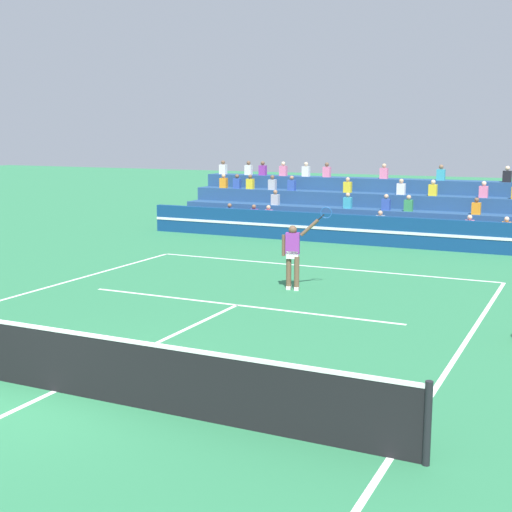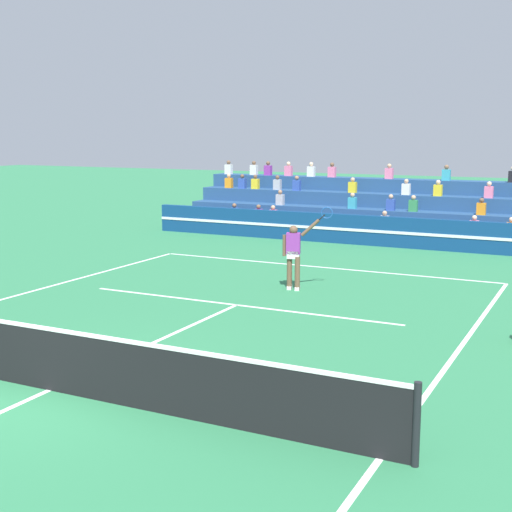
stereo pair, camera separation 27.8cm
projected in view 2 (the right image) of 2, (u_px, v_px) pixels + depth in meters
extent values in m
plane|color=#2D7A4C|center=(49.00, 390.00, 11.50)|extent=(120.00, 120.00, 0.00)
cube|color=white|center=(320.00, 267.00, 21.99)|extent=(11.00, 0.10, 0.01)
cube|color=white|center=(380.00, 459.00, 9.08)|extent=(0.10, 23.80, 0.01)
cube|color=white|center=(236.00, 305.00, 17.17)|extent=(8.25, 0.10, 0.01)
cube|color=white|center=(49.00, 390.00, 11.50)|extent=(0.10, 12.85, 0.01)
cylinder|color=black|center=(417.00, 425.00, 8.79)|extent=(0.10, 0.10, 1.10)
cube|color=black|center=(48.00, 360.00, 11.42)|extent=(11.90, 0.02, 1.00)
cube|color=white|center=(46.00, 329.00, 11.32)|extent=(11.90, 0.04, 0.06)
cube|color=navy|center=(368.00, 230.00, 26.17)|extent=(18.00, 0.24, 1.10)
cube|color=white|center=(367.00, 231.00, 26.06)|extent=(18.00, 0.02, 0.10)
cube|color=navy|center=(378.00, 233.00, 27.34)|extent=(17.30, 0.95, 0.55)
cube|color=orange|center=(511.00, 229.00, 24.98)|extent=(0.32, 0.22, 0.44)
sphere|color=beige|center=(512.00, 220.00, 24.92)|extent=(0.18, 0.18, 0.18)
cube|color=pink|center=(273.00, 215.00, 29.04)|extent=(0.32, 0.22, 0.44)
sphere|color=tan|center=(273.00, 207.00, 28.98)|extent=(0.18, 0.18, 0.18)
cube|color=#B2B2B7|center=(384.00, 222.00, 26.98)|extent=(0.32, 0.22, 0.44)
sphere|color=tan|center=(385.00, 213.00, 26.93)|extent=(0.18, 0.18, 0.18)
cube|color=#2D4CA5|center=(234.00, 213.00, 29.83)|extent=(0.32, 0.22, 0.44)
sphere|color=brown|center=(234.00, 205.00, 29.77)|extent=(0.18, 0.18, 0.18)
cube|color=purple|center=(259.00, 214.00, 29.33)|extent=(0.32, 0.22, 0.44)
sphere|color=brown|center=(259.00, 207.00, 29.27)|extent=(0.18, 0.18, 0.18)
cube|color=pink|center=(474.00, 227.00, 25.53)|extent=(0.32, 0.22, 0.44)
sphere|color=beige|center=(475.00, 218.00, 25.48)|extent=(0.18, 0.18, 0.18)
cube|color=navy|center=(386.00, 224.00, 28.13)|extent=(17.30, 0.95, 1.10)
cube|color=#338C4C|center=(413.00, 206.00, 27.36)|extent=(0.32, 0.22, 0.44)
sphere|color=tan|center=(414.00, 198.00, 27.30)|extent=(0.18, 0.18, 0.18)
cube|color=#2D4CA5|center=(391.00, 205.00, 27.75)|extent=(0.32, 0.22, 0.44)
sphere|color=tan|center=(391.00, 197.00, 27.69)|extent=(0.18, 0.18, 0.18)
cube|color=#B2B2B7|center=(280.00, 200.00, 29.83)|extent=(0.32, 0.22, 0.44)
sphere|color=#9E7051|center=(280.00, 192.00, 29.78)|extent=(0.18, 0.18, 0.18)
cube|color=teal|center=(352.00, 203.00, 28.44)|extent=(0.32, 0.22, 0.44)
sphere|color=tan|center=(353.00, 195.00, 28.38)|extent=(0.18, 0.18, 0.18)
cube|color=orange|center=(481.00, 209.00, 26.25)|extent=(0.32, 0.22, 0.44)
sphere|color=brown|center=(482.00, 200.00, 26.19)|extent=(0.18, 0.18, 0.18)
cube|color=navy|center=(393.00, 214.00, 28.92)|extent=(17.30, 0.95, 1.65)
cube|color=pink|center=(489.00, 192.00, 26.95)|extent=(0.32, 0.22, 0.44)
sphere|color=beige|center=(489.00, 184.00, 26.89)|extent=(0.18, 0.18, 0.18)
cube|color=yellow|center=(438.00, 190.00, 27.79)|extent=(0.32, 0.22, 0.44)
sphere|color=beige|center=(438.00, 182.00, 27.73)|extent=(0.18, 0.18, 0.18)
cube|color=yellow|center=(255.00, 184.00, 31.30)|extent=(0.32, 0.22, 0.44)
sphere|color=brown|center=(255.00, 177.00, 31.24)|extent=(0.18, 0.18, 0.18)
cube|color=yellow|center=(353.00, 187.00, 29.33)|extent=(0.32, 0.22, 0.44)
sphere|color=tan|center=(353.00, 180.00, 29.27)|extent=(0.18, 0.18, 0.18)
cube|color=#B2B2B7|center=(277.00, 185.00, 30.83)|extent=(0.32, 0.22, 0.44)
sphere|color=brown|center=(277.00, 177.00, 30.77)|extent=(0.18, 0.18, 0.18)
cube|color=silver|center=(406.00, 189.00, 28.34)|extent=(0.32, 0.22, 0.44)
sphere|color=tan|center=(406.00, 181.00, 28.29)|extent=(0.18, 0.18, 0.18)
cube|color=#2D4CA5|center=(297.00, 185.00, 30.43)|extent=(0.32, 0.22, 0.44)
sphere|color=#9E7051|center=(297.00, 178.00, 30.37)|extent=(0.18, 0.18, 0.18)
cube|color=#2D4CA5|center=(242.00, 183.00, 31.58)|extent=(0.32, 0.22, 0.44)
sphere|color=brown|center=(242.00, 176.00, 31.53)|extent=(0.18, 0.18, 0.18)
cube|color=orange|center=(229.00, 183.00, 31.88)|extent=(0.32, 0.22, 0.44)
sphere|color=tan|center=(229.00, 176.00, 31.83)|extent=(0.18, 0.18, 0.18)
cube|color=navy|center=(399.00, 205.00, 29.71)|extent=(17.30, 0.95, 2.20)
cube|color=silver|center=(229.00, 169.00, 32.86)|extent=(0.32, 0.22, 0.44)
sphere|color=brown|center=(229.00, 162.00, 32.80)|extent=(0.18, 0.18, 0.18)
cube|color=purple|center=(268.00, 170.00, 31.97)|extent=(0.32, 0.22, 0.44)
sphere|color=brown|center=(268.00, 163.00, 31.91)|extent=(0.18, 0.18, 0.18)
cube|color=pink|center=(332.00, 172.00, 30.63)|extent=(0.32, 0.22, 0.44)
sphere|color=brown|center=(332.00, 165.00, 30.57)|extent=(0.18, 0.18, 0.18)
cube|color=silver|center=(254.00, 170.00, 32.28)|extent=(0.32, 0.22, 0.44)
sphere|color=brown|center=(254.00, 163.00, 32.23)|extent=(0.18, 0.18, 0.18)
cube|color=pink|center=(288.00, 171.00, 31.53)|extent=(0.32, 0.22, 0.44)
sphere|color=beige|center=(289.00, 164.00, 31.47)|extent=(0.18, 0.18, 0.18)
cube|color=silver|center=(311.00, 171.00, 31.05)|extent=(0.32, 0.22, 0.44)
sphere|color=beige|center=(311.00, 164.00, 31.00)|extent=(0.18, 0.18, 0.18)
cube|color=pink|center=(389.00, 174.00, 29.52)|extent=(0.32, 0.22, 0.44)
sphere|color=tan|center=(389.00, 166.00, 29.46)|extent=(0.18, 0.18, 0.18)
cube|color=teal|center=(446.00, 175.00, 28.49)|extent=(0.32, 0.22, 0.44)
sphere|color=brown|center=(447.00, 167.00, 28.43)|extent=(0.18, 0.18, 0.18)
cylinder|color=brown|center=(289.00, 273.00, 18.80)|extent=(0.14, 0.14, 0.90)
cylinder|color=brown|center=(297.00, 274.00, 18.69)|extent=(0.14, 0.14, 0.90)
cube|color=white|center=(293.00, 255.00, 18.68)|extent=(0.36, 0.28, 0.20)
cube|color=purple|center=(293.00, 243.00, 18.63)|extent=(0.40, 0.29, 0.56)
sphere|color=brown|center=(293.00, 230.00, 18.57)|extent=(0.22, 0.22, 0.22)
cube|color=white|center=(289.00, 287.00, 18.91)|extent=(0.19, 0.28, 0.09)
cube|color=white|center=(297.00, 288.00, 18.80)|extent=(0.19, 0.28, 0.09)
cylinder|color=brown|center=(284.00, 245.00, 18.68)|extent=(0.09, 0.09, 0.56)
cylinder|color=brown|center=(310.00, 228.00, 18.48)|extent=(0.50, 0.23, 0.48)
cylinder|color=black|center=(322.00, 217.00, 18.39)|extent=(0.18, 0.08, 0.17)
torus|color=#1E4C99|center=(327.00, 213.00, 18.34)|extent=(0.43, 0.15, 0.44)
sphere|color=#C6DB33|center=(63.00, 351.00, 13.44)|extent=(0.07, 0.07, 0.07)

